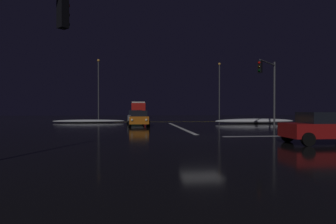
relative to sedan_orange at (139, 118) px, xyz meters
The scene contains 14 objects.
ground 11.72m from the sedan_orange, 71.33° to the right, with size 120.00×120.00×0.10m, color black.
stop_line_north 4.27m from the sedan_orange, 26.93° to the right, with size 0.35×15.79×0.01m.
centre_line_ns 10.43m from the sedan_orange, 68.90° to the left, with size 22.00×0.15×0.01m.
snow_bank_left_curb 10.48m from the sedan_orange, 126.56° to the left, with size 8.88×1.50×0.40m.
snow_bank_right_curb 14.33m from the sedan_orange, 16.76° to the left, with size 9.68×1.50×0.59m.
sedan_orange is the anchor object (origin of this frame).
sedan_gray 6.22m from the sedan_orange, 93.27° to the left, with size 2.02×4.33×1.57m.
sedan_green 12.14m from the sedan_orange, 91.81° to the left, with size 2.02×4.33×1.57m.
sedan_blue 17.55m from the sedan_orange, 90.81° to the left, with size 2.02×4.33×1.57m.
box_truck 25.28m from the sedan_orange, 89.89° to the left, with size 2.68×8.28×3.08m.
sedan_red_crossing 17.60m from the sedan_orange, 58.58° to the right, with size 4.33×2.02×1.57m.
traffic_signal_ne 12.95m from the sedan_orange, 12.36° to the right, with size 3.06×3.06×6.36m.
streetlamp_left_far 21.32m from the sedan_orange, 108.34° to the left, with size 0.44×0.44×9.97m.
streetlamp_right_far 24.64m from the sedan_orange, 54.57° to the left, with size 0.44×0.44×9.74m.
Camera 1 is at (-3.94, -17.16, 1.72)m, focal length 30.36 mm.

